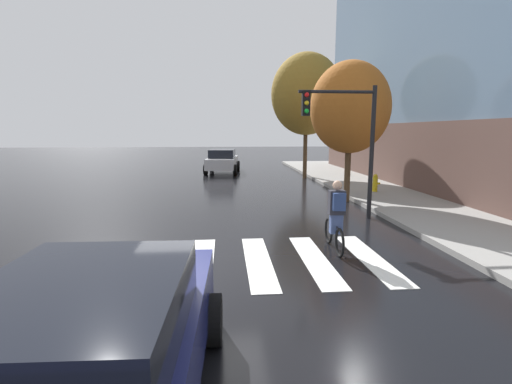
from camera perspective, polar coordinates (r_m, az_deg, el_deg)
name	(u,v)px	position (r m, az deg, el deg)	size (l,w,h in m)	color
ground_plane	(208,263)	(8.17, -7.36, -10.77)	(120.00, 120.00, 0.00)	black
crosswalk_stripes	(200,263)	(8.18, -8.57, -10.73)	(8.05, 3.36, 0.01)	silver
sedan_near	(91,358)	(3.87, -24.04, -22.30)	(2.29, 4.66, 1.59)	navy
sedan_mid	(223,161)	(25.45, -5.19, 4.85)	(2.51, 4.73, 1.58)	#B7B7BC
cyclist	(336,216)	(8.82, 12.23, -3.69)	(0.37, 1.71, 1.69)	black
traffic_light_near	(347,129)	(12.07, 13.89, 9.37)	(2.47, 0.28, 4.20)	black
fire_hydrant	(375,183)	(17.23, 17.91, 1.34)	(0.33, 0.22, 0.78)	gold
street_tree_near	(350,108)	(15.17, 14.29, 12.49)	(3.09, 3.09, 5.49)	#4C3823
street_tree_mid	(306,94)	(22.40, 7.77, 14.71)	(4.09, 4.09, 7.28)	#4C3823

